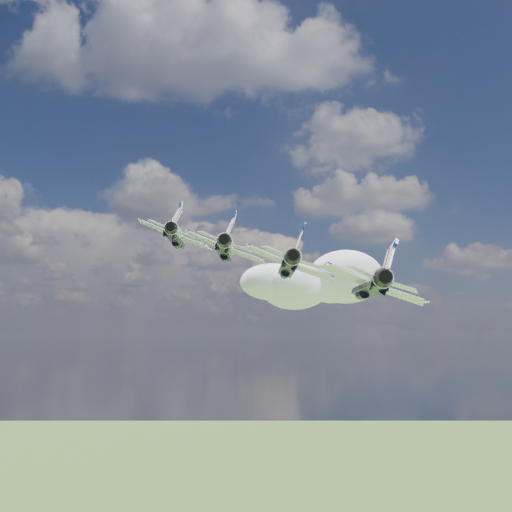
# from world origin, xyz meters

# --- Properties ---
(cloud_far) EXTENTS (69.39, 54.52, 27.26)m
(cloud_far) POSITION_xyz_m (-7.86, 245.78, 178.42)
(cloud_far) COLOR white
(jet_0) EXTENTS (11.07, 14.63, 7.39)m
(jet_0) POSITION_xyz_m (-35.46, 9.00, 160.97)
(jet_0) COLOR silver
(jet_1) EXTENTS (11.07, 14.63, 7.39)m
(jet_1) POSITION_xyz_m (-28.14, 1.85, 158.14)
(jet_1) COLOR white
(jet_2) EXTENTS (11.07, 14.63, 7.39)m
(jet_2) POSITION_xyz_m (-20.81, -5.29, 155.31)
(jet_2) COLOR white
(jet_3) EXTENTS (11.07, 14.63, 7.39)m
(jet_3) POSITION_xyz_m (-13.48, -12.43, 152.48)
(jet_3) COLOR white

